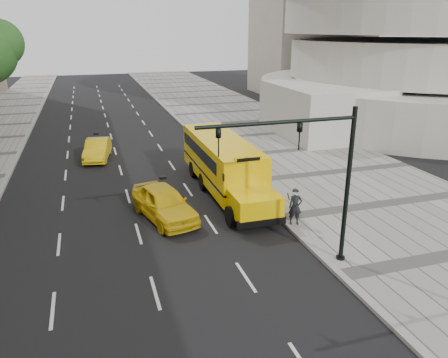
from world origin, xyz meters
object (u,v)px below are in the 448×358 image
object	(u,v)px
pedestrian	(295,207)
traffic_signal	(316,170)
taxi_far	(97,149)
school_bus	(223,161)
taxi_near	(164,203)

from	to	relation	value
pedestrian	traffic_signal	xyz separation A→B (m)	(-1.09, -3.60, 3.05)
taxi_far	pedestrian	size ratio (longest dim) A/B	2.48
school_bus	traffic_signal	world-z (taller)	traffic_signal
taxi_far	traffic_signal	world-z (taller)	traffic_signal
traffic_signal	taxi_far	bearing A→B (deg)	112.41
school_bus	taxi_near	world-z (taller)	school_bus
taxi_near	traffic_signal	world-z (taller)	traffic_signal
taxi_near	traffic_signal	xyz separation A→B (m)	(4.71, -6.44, 3.26)
taxi_near	taxi_far	world-z (taller)	taxi_near
taxi_far	pedestrian	bearing A→B (deg)	-50.09
school_bus	traffic_signal	size ratio (longest dim) A/B	1.81
school_bus	taxi_near	bearing A→B (deg)	-142.78
pedestrian	taxi_far	bearing A→B (deg)	133.75
school_bus	taxi_far	xyz separation A→B (m)	(-6.82, 8.72, -1.04)
school_bus	taxi_far	size ratio (longest dim) A/B	2.62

